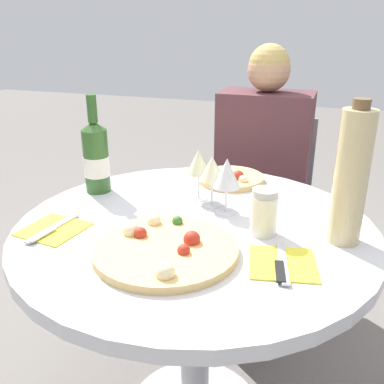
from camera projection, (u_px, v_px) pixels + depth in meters
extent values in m
cylinder|color=#B2B2B7|center=(195.00, 330.00, 1.30)|extent=(0.09, 0.09, 0.65)
cylinder|color=silver|center=(195.00, 229.00, 1.18)|extent=(0.98, 0.98, 0.04)
cylinder|color=slate|center=(255.00, 291.00, 2.07)|extent=(0.36, 0.36, 0.01)
cylinder|color=slate|center=(257.00, 255.00, 2.00)|extent=(0.06, 0.06, 0.41)
cube|color=slate|center=(260.00, 213.00, 1.92)|extent=(0.40, 0.40, 0.03)
cube|color=slate|center=(270.00, 157.00, 2.01)|extent=(0.40, 0.02, 0.39)
cube|color=#512D33|center=(250.00, 271.00, 1.84)|extent=(0.32, 0.34, 0.44)
cube|color=#512D33|center=(264.00, 154.00, 1.82)|extent=(0.38, 0.22, 0.52)
sphere|color=tan|center=(269.00, 70.00, 1.69)|extent=(0.17, 0.17, 0.17)
sphere|color=tan|center=(269.00, 65.00, 1.69)|extent=(0.16, 0.16, 0.16)
cylinder|color=#DBB26B|center=(165.00, 249.00, 1.01)|extent=(0.35, 0.35, 0.02)
sphere|color=#336B28|center=(177.00, 221.00, 1.12)|extent=(0.03, 0.03, 0.03)
sphere|color=#B22D1E|center=(184.00, 250.00, 0.98)|extent=(0.03, 0.03, 0.03)
sphere|color=beige|center=(154.00, 221.00, 1.12)|extent=(0.04, 0.04, 0.04)
sphere|color=#B22D1E|center=(192.00, 239.00, 1.02)|extent=(0.04, 0.04, 0.04)
sphere|color=beige|center=(165.00, 272.00, 0.89)|extent=(0.04, 0.04, 0.04)
sphere|color=beige|center=(131.00, 230.00, 1.07)|extent=(0.04, 0.04, 0.04)
sphere|color=#B22D1E|center=(140.00, 233.00, 1.05)|extent=(0.03, 0.03, 0.03)
cylinder|color=#DBB26B|center=(230.00, 178.00, 1.48)|extent=(0.23, 0.23, 0.02)
sphere|color=#B22D1E|center=(229.00, 182.00, 1.40)|extent=(0.03, 0.03, 0.03)
sphere|color=#336B28|center=(227.00, 180.00, 1.42)|extent=(0.04, 0.04, 0.04)
sphere|color=beige|center=(220.00, 180.00, 1.42)|extent=(0.03, 0.03, 0.03)
sphere|color=beige|center=(243.00, 180.00, 1.42)|extent=(0.03, 0.03, 0.03)
sphere|color=#B22D1E|center=(238.00, 176.00, 1.45)|extent=(0.04, 0.04, 0.04)
cylinder|color=#2D5623|center=(96.00, 161.00, 1.36)|extent=(0.08, 0.08, 0.20)
cone|color=#2D5623|center=(93.00, 126.00, 1.32)|extent=(0.08, 0.08, 0.03)
cylinder|color=#2D5623|center=(92.00, 109.00, 1.30)|extent=(0.03, 0.03, 0.08)
cylinder|color=silver|center=(97.00, 166.00, 1.37)|extent=(0.08, 0.08, 0.06)
cylinder|color=tan|center=(351.00, 179.00, 1.02)|extent=(0.08, 0.08, 0.33)
cylinder|color=brown|center=(362.00, 104.00, 0.95)|extent=(0.04, 0.04, 0.02)
cylinder|color=silver|center=(264.00, 216.00, 1.09)|extent=(0.07, 0.07, 0.10)
cylinder|color=#B2B2B7|center=(265.00, 193.00, 1.07)|extent=(0.07, 0.07, 0.02)
cylinder|color=silver|center=(226.00, 212.00, 1.24)|extent=(0.06, 0.06, 0.00)
cylinder|color=silver|center=(226.00, 199.00, 1.22)|extent=(0.01, 0.01, 0.08)
cone|color=silver|center=(227.00, 173.00, 1.19)|extent=(0.08, 0.08, 0.08)
cylinder|color=silver|center=(199.00, 198.00, 1.34)|extent=(0.06, 0.06, 0.00)
cylinder|color=silver|center=(199.00, 186.00, 1.32)|extent=(0.01, 0.01, 0.08)
cone|color=beige|center=(199.00, 161.00, 1.29)|extent=(0.07, 0.07, 0.08)
cylinder|color=silver|center=(212.00, 205.00, 1.29)|extent=(0.06, 0.06, 0.00)
cylinder|color=silver|center=(212.00, 192.00, 1.27)|extent=(0.01, 0.01, 0.08)
cone|color=beige|center=(212.00, 168.00, 1.24)|extent=(0.08, 0.08, 0.07)
cube|color=yellow|center=(54.00, 229.00, 1.13)|extent=(0.17, 0.17, 0.00)
cube|color=silver|center=(53.00, 228.00, 1.13)|extent=(0.04, 0.19, 0.00)
cube|color=silver|center=(42.00, 234.00, 1.09)|extent=(0.03, 0.09, 0.00)
cube|color=yellow|center=(283.00, 263.00, 0.97)|extent=(0.18, 0.18, 0.00)
cube|color=silver|center=(283.00, 262.00, 0.97)|extent=(0.06, 0.19, 0.00)
cube|color=black|center=(280.00, 271.00, 0.93)|extent=(0.04, 0.09, 0.00)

